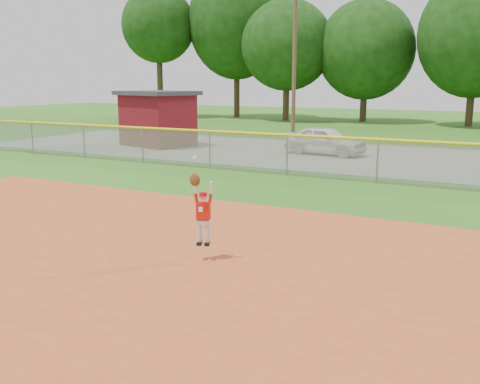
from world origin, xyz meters
The scene contains 8 objects.
ground centered at (0.00, 0.00, 0.00)m, with size 120.00×120.00×0.00m, color #295E15.
clay_infield centered at (0.00, -3.00, 0.02)m, with size 24.00×16.00×0.04m, color #A4421D.
parking_strip centered at (0.00, 16.00, 0.01)m, with size 44.00×10.00×0.03m, color slate.
car_white_a centered at (-3.91, 15.99, 0.69)m, with size 1.57×3.89×1.33m, color silver.
utility_shed centered at (-13.11, 15.33, 1.50)m, with size 4.59×3.98×2.94m.
outfield_fence centered at (0.00, 10.00, 0.88)m, with size 40.06×0.10×1.55m.
power_lines centered at (1.00, 22.00, 4.68)m, with size 19.40×0.24×9.00m.
ballplayer centered at (-0.99, 0.26, 1.03)m, with size 0.46×0.25×1.71m.
Camera 1 is at (4.26, -8.15, 3.42)m, focal length 40.00 mm.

